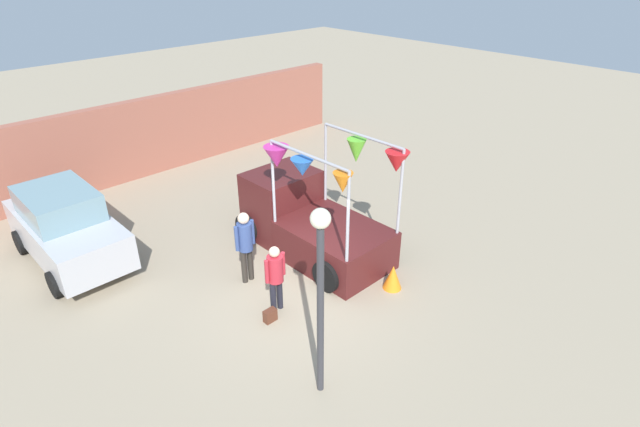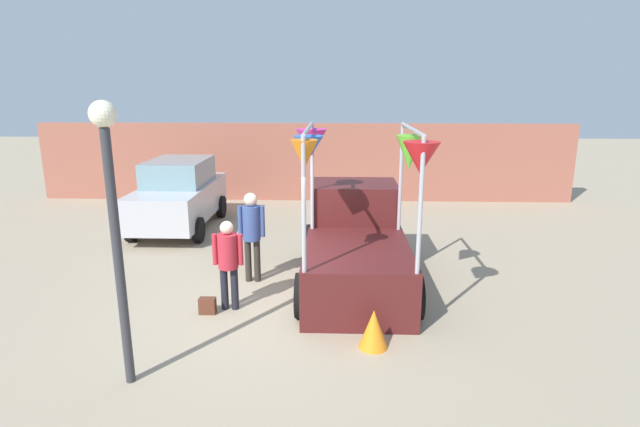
{
  "view_description": "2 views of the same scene",
  "coord_description": "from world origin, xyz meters",
  "px_view_note": "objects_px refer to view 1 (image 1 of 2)",
  "views": [
    {
      "loc": [
        -6.01,
        -7.02,
        7.02
      ],
      "look_at": [
        1.12,
        0.4,
        1.47
      ],
      "focal_mm": 28.0,
      "sensor_mm": 36.0,
      "label": 1
    },
    {
      "loc": [
        1.15,
        -8.18,
        3.8
      ],
      "look_at": [
        0.84,
        0.48,
        1.58
      ],
      "focal_mm": 28.0,
      "sensor_mm": 36.0,
      "label": 2
    }
  ],
  "objects_px": {
    "vendor_truck": "(306,217)",
    "person_customer": "(275,273)",
    "parked_car": "(66,227)",
    "street_lamp": "(320,279)",
    "handbag": "(270,315)",
    "folded_kite_bundle_tangerine": "(393,277)",
    "person_vendor": "(245,240)"
  },
  "relations": [
    {
      "from": "vendor_truck",
      "to": "person_customer",
      "type": "height_order",
      "value": "vendor_truck"
    },
    {
      "from": "parked_car",
      "to": "street_lamp",
      "type": "xyz_separation_m",
      "value": [
        1.59,
        -7.35,
        1.46
      ]
    },
    {
      "from": "person_vendor",
      "to": "handbag",
      "type": "relative_size",
      "value": 6.45
    },
    {
      "from": "folded_kite_bundle_tangerine",
      "to": "parked_car",
      "type": "bearing_deg",
      "value": 127.48
    },
    {
      "from": "person_vendor",
      "to": "folded_kite_bundle_tangerine",
      "type": "height_order",
      "value": "person_vendor"
    },
    {
      "from": "street_lamp",
      "to": "folded_kite_bundle_tangerine",
      "type": "height_order",
      "value": "street_lamp"
    },
    {
      "from": "person_customer",
      "to": "handbag",
      "type": "relative_size",
      "value": 5.7
    },
    {
      "from": "vendor_truck",
      "to": "parked_car",
      "type": "height_order",
      "value": "vendor_truck"
    },
    {
      "from": "parked_car",
      "to": "street_lamp",
      "type": "height_order",
      "value": "street_lamp"
    },
    {
      "from": "parked_car",
      "to": "handbag",
      "type": "distance_m",
      "value": 5.75
    },
    {
      "from": "vendor_truck",
      "to": "person_customer",
      "type": "relative_size",
      "value": 2.61
    },
    {
      "from": "handbag",
      "to": "folded_kite_bundle_tangerine",
      "type": "distance_m",
      "value": 2.97
    },
    {
      "from": "street_lamp",
      "to": "person_customer",
      "type": "bearing_deg",
      "value": 69.24
    },
    {
      "from": "parked_car",
      "to": "street_lamp",
      "type": "distance_m",
      "value": 7.66
    },
    {
      "from": "person_customer",
      "to": "folded_kite_bundle_tangerine",
      "type": "relative_size",
      "value": 2.66
    },
    {
      "from": "person_vendor",
      "to": "folded_kite_bundle_tangerine",
      "type": "xyz_separation_m",
      "value": [
        2.23,
        -2.55,
        -0.8
      ]
    },
    {
      "from": "parked_car",
      "to": "handbag",
      "type": "height_order",
      "value": "parked_car"
    },
    {
      "from": "vendor_truck",
      "to": "parked_car",
      "type": "bearing_deg",
      "value": 142.17
    },
    {
      "from": "vendor_truck",
      "to": "handbag",
      "type": "xyz_separation_m",
      "value": [
        -2.58,
        -1.67,
        -0.74
      ]
    },
    {
      "from": "handbag",
      "to": "person_customer",
      "type": "bearing_deg",
      "value": 29.74
    },
    {
      "from": "parked_car",
      "to": "folded_kite_bundle_tangerine",
      "type": "xyz_separation_m",
      "value": [
        4.87,
        -6.35,
        -0.64
      ]
    },
    {
      "from": "folded_kite_bundle_tangerine",
      "to": "person_vendor",
      "type": "bearing_deg",
      "value": 131.14
    },
    {
      "from": "person_customer",
      "to": "folded_kite_bundle_tangerine",
      "type": "xyz_separation_m",
      "value": [
        2.42,
        -1.25,
        -0.66
      ]
    },
    {
      "from": "person_customer",
      "to": "street_lamp",
      "type": "relative_size",
      "value": 0.44
    },
    {
      "from": "parked_car",
      "to": "person_customer",
      "type": "bearing_deg",
      "value": -64.35
    },
    {
      "from": "vendor_truck",
      "to": "folded_kite_bundle_tangerine",
      "type": "distance_m",
      "value": 2.79
    },
    {
      "from": "vendor_truck",
      "to": "street_lamp",
      "type": "xyz_separation_m",
      "value": [
        -3.08,
        -3.72,
        1.53
      ]
    },
    {
      "from": "person_vendor",
      "to": "folded_kite_bundle_tangerine",
      "type": "relative_size",
      "value": 3.01
    },
    {
      "from": "vendor_truck",
      "to": "handbag",
      "type": "height_order",
      "value": "vendor_truck"
    },
    {
      "from": "parked_car",
      "to": "street_lamp",
      "type": "relative_size",
      "value": 1.1
    },
    {
      "from": "vendor_truck",
      "to": "folded_kite_bundle_tangerine",
      "type": "bearing_deg",
      "value": -85.92
    },
    {
      "from": "person_vendor",
      "to": "person_customer",
      "type": "bearing_deg",
      "value": -98.25
    }
  ]
}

